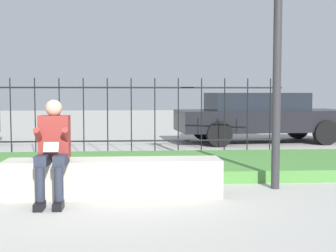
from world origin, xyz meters
name	(u,v)px	position (x,y,z in m)	size (l,w,h in m)	color
ground_plane	(93,196)	(0.00, 0.00, 0.00)	(60.00, 60.00, 0.00)	#B2AFA8
stone_bench	(114,180)	(0.28, 0.00, 0.22)	(2.87, 0.55, 0.50)	#B7B2A3
person_seated_reader	(53,146)	(-0.46, -0.31, 0.72)	(0.42, 0.73, 1.30)	black
grass_berm	(102,166)	(0.00, 2.01, 0.10)	(9.66, 2.61, 0.19)	#4C893D
iron_fence	(108,116)	(0.00, 3.89, 0.89)	(7.66, 0.03, 1.70)	black
car_parked_right	(260,116)	(4.06, 6.46, 0.74)	(4.80, 2.21, 1.38)	black
street_lamp	(278,25)	(2.59, 0.32, 2.34)	(0.28, 0.28, 3.78)	#2D2D30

